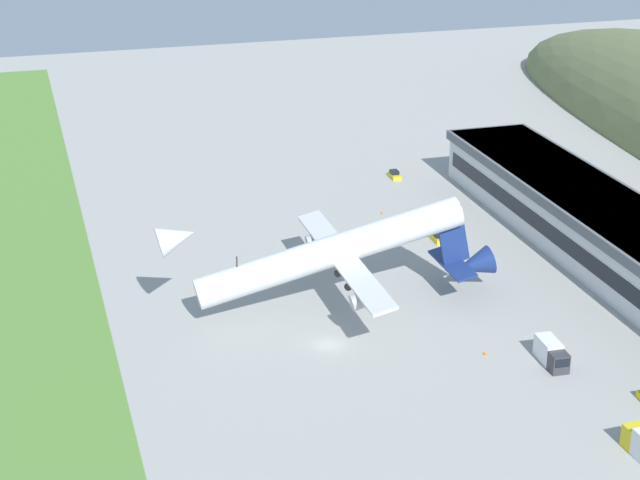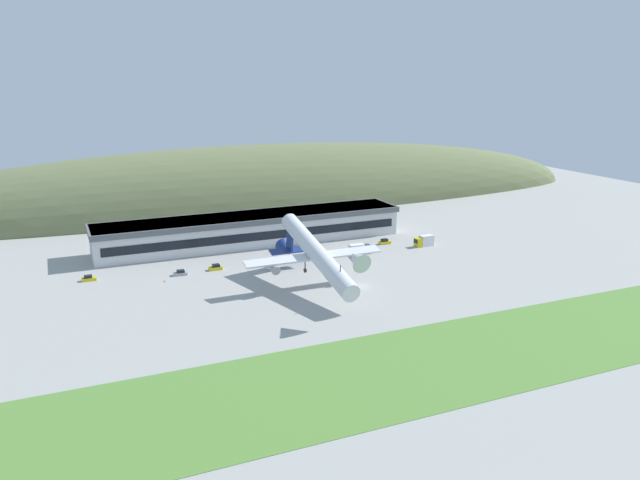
{
  "view_description": "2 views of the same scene",
  "coord_description": "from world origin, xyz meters",
  "views": [
    {
      "loc": [
        123.44,
        -37.45,
        68.36
      ],
      "look_at": [
        -14.19,
        2.91,
        9.52
      ],
      "focal_mm": 60.0,
      "sensor_mm": 36.0,
      "label": 1
    },
    {
      "loc": [
        -69.7,
        -133.68,
        52.64
      ],
      "look_at": [
        -7.51,
        8.81,
        10.9
      ],
      "focal_mm": 35.0,
      "sensor_mm": 36.0,
      "label": 2
    }
  ],
  "objects": [
    {
      "name": "traffic_cone_0",
      "position": [
        8.53,
        19.25,
        0.28
      ],
      "size": [
        0.52,
        0.52,
        0.58
      ],
      "color": "orange",
      "rests_on": "ground_plane"
    },
    {
      "name": "box_truck",
      "position": [
        13.16,
        26.5,
        1.47
      ],
      "size": [
        6.65,
        2.68,
        3.05
      ],
      "color": "#333338",
      "rests_on": "ground_plane"
    },
    {
      "name": "service_car_3",
      "position": [
        -40.4,
        27.63,
        0.58
      ],
      "size": [
        3.87,
        2.01,
        1.41
      ],
      "color": "#999EA3",
      "rests_on": "ground_plane"
    },
    {
      "name": "cargo_airplane",
      "position": [
        -10.66,
        4.44,
        8.74
      ],
      "size": [
        36.55,
        50.33,
        14.97
      ],
      "color": "silver"
    },
    {
      "name": "terminal_building",
      "position": [
        -12.78,
        50.78,
        5.31
      ],
      "size": [
        97.98,
        16.52,
        9.36
      ],
      "color": "silver",
      "rests_on": "ground_plane"
    },
    {
      "name": "traffic_cone_1",
      "position": [
        -45.28,
        23.65,
        0.28
      ],
      "size": [
        0.52,
        0.52,
        0.58
      ],
      "color": "orange",
      "rests_on": "ground_plane"
    },
    {
      "name": "ground_plane",
      "position": [
        0.0,
        0.0,
        0.0
      ],
      "size": [
        392.36,
        392.36,
        0.0
      ],
      "primitive_type": "plane",
      "color": "#9E9E99"
    },
    {
      "name": "service_car_1",
      "position": [
        -63.29,
        32.58,
        0.61
      ],
      "size": [
        3.72,
        1.85,
        1.47
      ],
      "color": "gold",
      "rests_on": "ground_plane"
    },
    {
      "name": "service_car_0",
      "position": [
        -30.48,
        28.43,
        0.66
      ],
      "size": [
        3.64,
        1.85,
        1.59
      ],
      "color": "gold",
      "rests_on": "ground_plane"
    }
  ]
}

